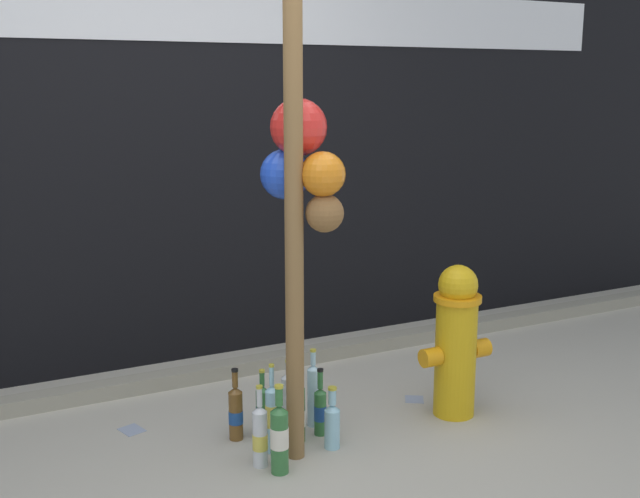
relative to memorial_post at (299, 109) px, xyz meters
The scene contains 16 objects.
building_wall 1.52m from the memorial_post, 99.03° to the left, with size 10.00×0.21×3.48m.
curb_strip 1.81m from the memorial_post, 103.20° to the left, with size 8.00×0.12×0.08m, color gray.
memorial_post is the anchor object (origin of this frame).
fire_hydrant 1.42m from the memorial_post, ahead, with size 0.39×0.23×0.77m.
bottle_0 1.41m from the memorial_post, 34.73° to the left, with size 0.06×0.06×0.33m.
bottle_1 1.38m from the memorial_post, 139.37° to the right, with size 0.08×0.08×0.40m.
bottle_2 1.40m from the memorial_post, 166.59° to the right, with size 0.07×0.07×0.37m.
bottle_3 1.41m from the memorial_post, 16.73° to the right, with size 0.07×0.07×0.29m.
bottle_4 1.38m from the memorial_post, 81.01° to the left, with size 0.07×0.07×0.36m.
bottle_5 1.43m from the memorial_post, 108.14° to the left, with size 0.06×0.06×0.32m.
bottle_6 1.43m from the memorial_post, 132.15° to the left, with size 0.07×0.07×0.34m.
bottle_7 1.38m from the memorial_post, 72.69° to the left, with size 0.07×0.07×0.39m.
bottle_8 1.38m from the memorial_post, 51.32° to the left, with size 0.06×0.06×0.39m.
bottle_9 1.36m from the memorial_post, 158.88° to the left, with size 0.06×0.06×0.42m.
litter_0 1.73m from the memorial_post, 17.69° to the left, with size 0.10×0.10×0.01m, color #8C99B2.
litter_1 1.74m from the memorial_post, 138.74° to the left, with size 0.12×0.10×0.01m, color #8C99B2.
Camera 1 is at (-1.17, -2.60, 1.63)m, focal length 43.98 mm.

